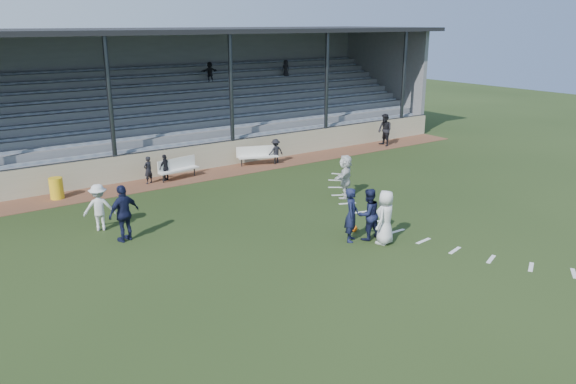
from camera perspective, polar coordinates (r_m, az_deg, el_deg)
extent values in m
plane|color=#203114|center=(17.98, 4.60, -5.88)|extent=(90.00, 90.00, 0.00)
cube|color=brown|center=(26.46, -9.99, 1.46)|extent=(34.00, 2.00, 0.02)
cube|color=tan|center=(27.24, -11.00, 3.14)|extent=(34.00, 0.18, 1.20)
cube|color=silver|center=(26.11, -11.02, 2.20)|extent=(2.04, 0.74, 0.06)
cube|color=silver|center=(26.25, -11.25, 2.83)|extent=(1.98, 0.41, 0.54)
cylinder|color=#2E3136|center=(25.72, -12.55, 1.35)|extent=(0.06, 0.06, 0.40)
cylinder|color=#2E3136|center=(26.63, -9.48, 2.06)|extent=(0.06, 0.06, 0.40)
cube|color=silver|center=(28.19, -3.04, 3.58)|extent=(2.02, 1.04, 0.06)
cube|color=silver|center=(28.31, -3.29, 4.15)|extent=(1.91, 0.72, 0.54)
cylinder|color=#2E3136|center=(28.08, -4.73, 3.01)|extent=(0.06, 0.06, 0.40)
cylinder|color=#2E3136|center=(28.43, -1.36, 3.24)|extent=(0.06, 0.06, 0.40)
cylinder|color=gold|center=(24.68, -22.47, 0.36)|extent=(0.54, 0.54, 0.87)
sphere|color=orange|center=(19.51, 6.72, -3.69)|extent=(0.24, 0.24, 0.24)
imported|color=silver|center=(18.40, 9.86, -2.54)|extent=(1.03, 0.87, 1.79)
imported|color=#141838|center=(18.45, 6.46, -2.32)|extent=(0.78, 0.76, 1.81)
imported|color=#141838|center=(18.66, 8.15, -2.25)|extent=(0.88, 0.70, 1.75)
imported|color=silver|center=(20.37, -18.64, -1.50)|extent=(1.20, 0.92, 1.65)
imported|color=#141838|center=(19.09, -16.32, -2.08)|extent=(1.21, 0.76, 1.91)
imported|color=silver|center=(23.04, 5.84, 1.60)|extent=(1.65, 1.41, 1.79)
imported|color=black|center=(33.06, 9.81, 6.22)|extent=(0.80, 0.98, 1.85)
imported|color=black|center=(25.67, -14.02, 2.18)|extent=(0.53, 0.44, 1.24)
imported|color=black|center=(25.97, -12.36, 2.44)|extent=(0.77, 0.55, 1.21)
imported|color=black|center=(28.52, -1.26, 4.17)|extent=(0.84, 0.51, 1.26)
cube|color=slate|center=(27.73, -11.47, 3.35)|extent=(34.00, 0.80, 1.20)
cube|color=gray|center=(27.68, -11.64, 4.70)|extent=(33.00, 0.28, 0.10)
cube|color=slate|center=(28.40, -12.15, 4.05)|extent=(34.00, 0.80, 1.60)
cube|color=gray|center=(28.32, -12.34, 5.76)|extent=(33.00, 0.28, 0.10)
cube|color=slate|center=(29.09, -12.80, 4.71)|extent=(34.00, 0.80, 2.00)
cube|color=gray|center=(28.98, -13.01, 6.77)|extent=(33.00, 0.28, 0.10)
cube|color=slate|center=(29.77, -13.42, 5.34)|extent=(34.00, 0.80, 2.40)
cube|color=gray|center=(29.65, -13.66, 7.73)|extent=(33.00, 0.28, 0.10)
cube|color=slate|center=(30.47, -14.02, 5.94)|extent=(34.00, 0.80, 2.80)
cube|color=gray|center=(30.33, -14.28, 8.65)|extent=(33.00, 0.28, 0.10)
cube|color=slate|center=(31.17, -14.59, 6.51)|extent=(34.00, 0.80, 3.20)
cube|color=gray|center=(31.02, -14.88, 9.53)|extent=(33.00, 0.28, 0.10)
cube|color=slate|center=(31.88, -15.13, 7.06)|extent=(34.00, 0.80, 3.60)
cube|color=gray|center=(31.73, -15.45, 10.37)|extent=(33.00, 0.28, 0.10)
cube|color=slate|center=(32.59, -15.65, 7.58)|extent=(34.00, 0.80, 4.00)
cube|color=gray|center=(32.44, -16.01, 11.17)|extent=(33.00, 0.28, 0.10)
cube|color=slate|center=(33.31, -16.16, 8.08)|extent=(34.00, 0.80, 4.40)
cube|color=gray|center=(33.16, -16.54, 11.94)|extent=(33.00, 0.28, 0.10)
cube|color=slate|center=(33.75, -16.64, 9.86)|extent=(34.00, 0.40, 6.40)
cube|color=slate|center=(39.57, 9.41, 11.28)|extent=(0.30, 7.80, 6.40)
cube|color=black|center=(29.87, -14.66, 15.55)|extent=(34.60, 9.00, 0.22)
cylinder|color=#2E3136|center=(25.79, -17.55, 7.91)|extent=(0.20, 0.20, 6.50)
cylinder|color=#2E3136|center=(28.16, -5.76, 9.30)|extent=(0.20, 0.20, 6.50)
cylinder|color=#2E3136|center=(31.51, 3.93, 10.15)|extent=(0.20, 0.20, 6.50)
cylinder|color=#2E3136|center=(35.56, 11.62, 10.63)|extent=(0.20, 0.20, 6.50)
cylinder|color=#2E3136|center=(27.10, -11.08, 4.47)|extent=(34.00, 0.05, 0.05)
imported|color=black|center=(36.20, -0.23, 12.46)|extent=(0.52, 0.35, 1.04)
imported|color=black|center=(33.45, -7.95, 12.01)|extent=(1.07, 0.40, 1.13)
cube|color=silver|center=(26.79, 5.20, 1.84)|extent=(0.54, 0.61, 0.01)
cube|color=silver|center=(25.70, 4.91, 1.20)|extent=(0.59, 0.56, 0.01)
cube|color=silver|center=(24.61, 4.93, 0.48)|extent=(0.64, 0.51, 0.01)
cube|color=silver|center=(23.53, 5.30, -0.31)|extent=(0.67, 0.44, 0.01)
cube|color=silver|center=(22.48, 6.05, -1.16)|extent=(0.70, 0.37, 0.01)
cube|color=silver|center=(21.49, 7.24, -2.06)|extent=(0.71, 0.29, 0.01)
cube|color=silver|center=(20.59, 8.88, -2.99)|extent=(0.71, 0.21, 0.01)
cube|color=silver|center=(19.79, 11.00, -3.93)|extent=(0.70, 0.12, 0.01)
cube|color=silver|center=(19.13, 13.59, -4.85)|extent=(0.71, 0.21, 0.01)
cube|color=silver|center=(18.64, 16.59, -5.70)|extent=(0.71, 0.29, 0.01)
cube|color=silver|center=(18.32, 19.93, -6.43)|extent=(0.70, 0.37, 0.01)
cube|color=silver|center=(18.20, 23.46, -7.00)|extent=(0.67, 0.44, 0.01)
cube|color=silver|center=(18.28, 27.04, -7.37)|extent=(0.64, 0.51, 0.01)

